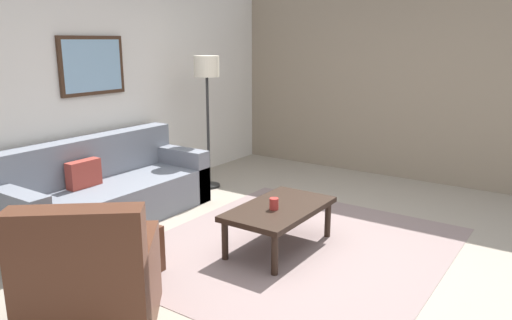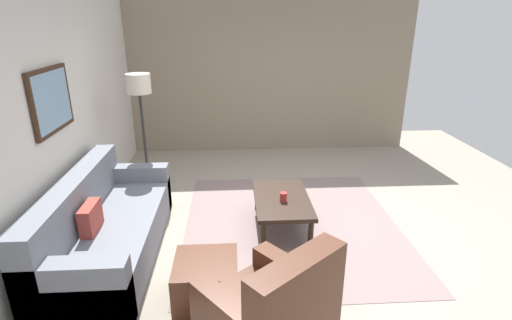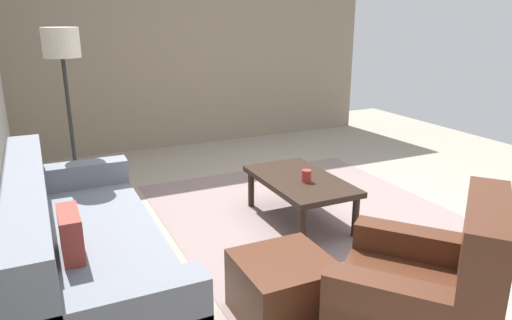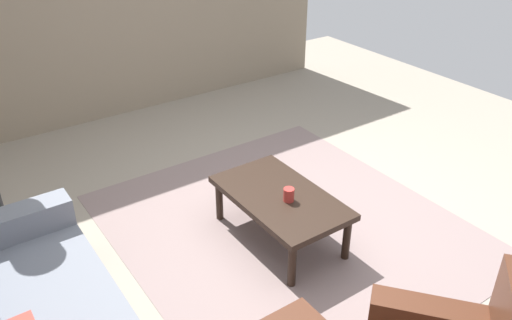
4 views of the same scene
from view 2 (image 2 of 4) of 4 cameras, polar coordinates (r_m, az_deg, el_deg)
ground_plane at (r=4.88m, az=5.21°, el=-9.41°), size 8.00×8.00×0.00m
rear_partition at (r=4.71m, az=-27.42°, el=5.59°), size 6.00×0.12×2.80m
stone_feature_panel at (r=7.29m, az=2.03°, el=12.32°), size 0.12×5.20×2.80m
area_rug at (r=4.88m, az=5.21°, el=-9.37°), size 2.89×2.59×0.01m
couch_main at (r=4.47m, az=-21.68°, el=-9.55°), size 2.28×0.90×0.88m
ottoman at (r=3.66m, az=-7.30°, el=-17.14°), size 0.56×0.56×0.40m
coffee_table at (r=4.64m, az=3.80°, el=-6.05°), size 1.10×0.64×0.41m
cup at (r=4.50m, az=4.03°, el=-5.43°), size 0.08×0.08×0.10m
lamp_standing at (r=5.49m, az=-16.69°, el=8.93°), size 0.32×0.32×1.71m
framed_artwork at (r=4.45m, az=-27.82°, el=7.76°), size 0.83×0.04×0.65m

